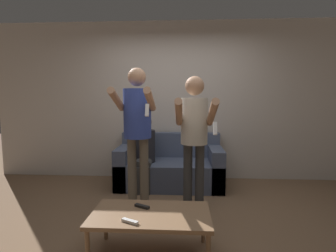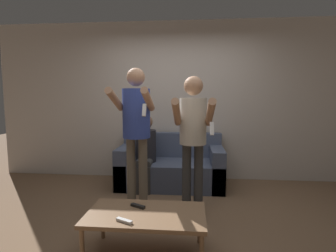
% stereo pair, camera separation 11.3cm
% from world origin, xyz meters
% --- Properties ---
extents(ground_plane, '(14.00, 14.00, 0.00)m').
position_xyz_m(ground_plane, '(0.00, 0.00, 0.00)').
color(ground_plane, brown).
extents(wall_back, '(6.40, 0.06, 2.70)m').
position_xyz_m(wall_back, '(0.00, 1.77, 1.35)').
color(wall_back, beige).
rests_on(wall_back, ground_plane).
extents(couch, '(1.65, 0.81, 0.82)m').
position_xyz_m(couch, '(-0.09, 1.33, 0.28)').
color(couch, '#4C5670').
rests_on(couch, ground_plane).
extents(person_standing_left, '(0.45, 0.69, 1.77)m').
position_xyz_m(person_standing_left, '(-0.44, 0.32, 1.12)').
color(person_standing_left, '#6B6051').
rests_on(person_standing_left, ground_plane).
extents(person_standing_right, '(0.44, 0.77, 1.67)m').
position_xyz_m(person_standing_right, '(0.25, 0.32, 1.05)').
color(person_standing_right, '#383838').
rests_on(person_standing_right, ground_plane).
extents(person_seated, '(0.32, 0.53, 1.15)m').
position_xyz_m(person_seated, '(-0.48, 1.17, 0.63)').
color(person_seated, '#383838').
rests_on(person_seated, ground_plane).
extents(coffee_table, '(1.05, 0.58, 0.40)m').
position_xyz_m(coffee_table, '(-0.17, -0.59, 0.36)').
color(coffee_table, '#846042').
rests_on(coffee_table, ground_plane).
extents(remote_near, '(0.15, 0.10, 0.02)m').
position_xyz_m(remote_near, '(-0.31, -0.78, 0.41)').
color(remote_near, white).
rests_on(remote_near, coffee_table).
extents(remote_far, '(0.15, 0.10, 0.02)m').
position_xyz_m(remote_far, '(-0.26, -0.48, 0.41)').
color(remote_far, black).
rests_on(remote_far, coffee_table).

